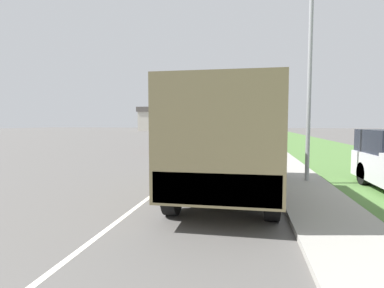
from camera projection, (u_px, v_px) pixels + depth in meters
The scene contains 9 objects.
ground_plane at pixel (226, 139), 39.19m from camera, with size 180.00×180.00×0.00m, color #565451.
lane_centre_stripe at pixel (226, 139), 39.19m from camera, with size 0.12×120.00×0.00m.
sidewalk_right at pixel (261, 139), 38.37m from camera, with size 1.80×120.00×0.12m.
grass_strip_right at pixel (297, 140), 37.58m from camera, with size 7.00×120.00×0.02m.
military_truck at pixel (227, 138), 8.49m from camera, with size 2.50×6.60×3.05m.
car_nearest_ahead at pixel (185, 141), 21.97m from camera, with size 1.84×4.11×1.69m.
car_second_ahead at pixel (240, 134), 36.13m from camera, with size 1.82×4.20×1.71m.
lamp_post at pixel (303, 60), 10.12m from camera, with size 1.69×0.24×6.87m.
building_distant at pixel (174, 119), 80.99m from camera, with size 16.98×11.97×6.25m.
Camera 1 is at (2.70, 0.69, 2.10)m, focal length 28.00 mm.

